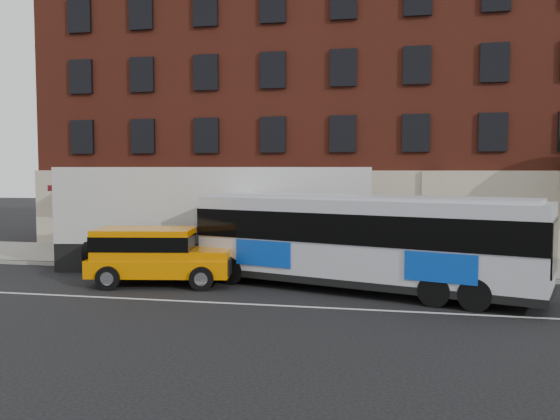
% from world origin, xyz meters
% --- Properties ---
extents(ground, '(120.00, 120.00, 0.00)m').
position_xyz_m(ground, '(0.00, 0.00, 0.00)').
color(ground, black).
rests_on(ground, ground).
extents(sidewalk, '(60.00, 6.00, 0.15)m').
position_xyz_m(sidewalk, '(0.00, 9.00, 0.07)').
color(sidewalk, gray).
rests_on(sidewalk, ground).
extents(kerb, '(60.00, 0.25, 0.15)m').
position_xyz_m(kerb, '(0.00, 6.00, 0.07)').
color(kerb, gray).
rests_on(kerb, ground).
extents(lane_line, '(60.00, 0.12, 0.01)m').
position_xyz_m(lane_line, '(0.00, 0.50, 0.01)').
color(lane_line, silver).
rests_on(lane_line, ground).
extents(building, '(30.00, 12.10, 15.00)m').
position_xyz_m(building, '(-0.01, 16.92, 7.58)').
color(building, maroon).
rests_on(building, sidewalk).
extents(sign_pole, '(0.30, 0.20, 2.50)m').
position_xyz_m(sign_pole, '(-8.50, 6.15, 1.45)').
color(sign_pole, slate).
rests_on(sign_pole, ground).
extents(city_bus, '(12.32, 6.07, 3.31)m').
position_xyz_m(city_bus, '(3.25, 3.21, 1.83)').
color(city_bus, '#B6B7C1').
rests_on(city_bus, ground).
extents(yellow_suv, '(5.54, 3.03, 2.06)m').
position_xyz_m(yellow_suv, '(-4.25, 2.89, 1.18)').
color(yellow_suv, orange).
rests_on(yellow_suv, ground).
extents(shipping_container, '(13.17, 4.83, 4.30)m').
position_xyz_m(shipping_container, '(-3.17, 6.80, 2.13)').
color(shipping_container, black).
rests_on(shipping_container, ground).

